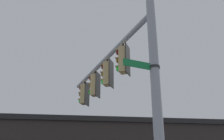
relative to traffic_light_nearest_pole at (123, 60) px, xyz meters
The scene contains 7 objects.
signal_pole 3.31m from the traffic_light_nearest_pole, 135.30° to the right, with size 0.29×0.29×7.72m, color gray.
mast_arm 1.99m from the traffic_light_nearest_pole, 43.82° to the left, with size 0.19×0.19×7.88m, color gray.
traffic_light_nearest_pole is the anchor object (origin of this frame).
traffic_light_mid_inner 1.55m from the traffic_light_nearest_pole, 44.29° to the left, with size 0.54×0.49×1.31m.
traffic_light_mid_outer 3.11m from the traffic_light_nearest_pole, 44.29° to the left, with size 0.54×0.49×1.31m.
traffic_light_arm_end 4.66m from the traffic_light_nearest_pole, 44.29° to the left, with size 0.54×0.49×1.31m.
street_name_sign 2.42m from the traffic_light_nearest_pole, 142.09° to the right, with size 0.92×0.94×0.22m.
Camera 1 is at (-7.83, -1.51, 1.85)m, focal length 45.12 mm.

